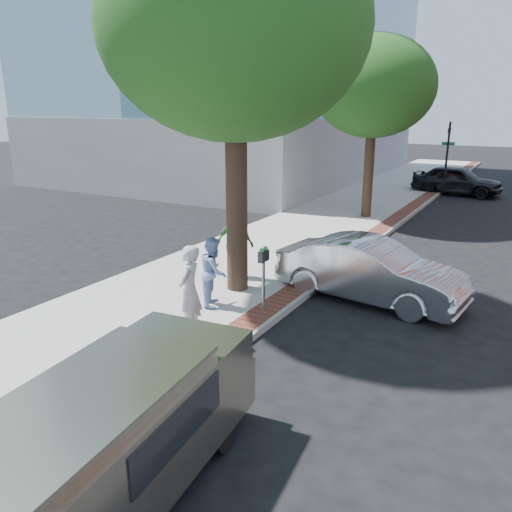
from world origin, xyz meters
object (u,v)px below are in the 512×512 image
Objects in this scene: person_officer at (214,271)px; van at (117,431)px; person_green at (235,243)px; person_gray at (189,291)px; parking_meter at (264,265)px; bg_car at (457,180)px; sedan_silver at (370,271)px.

person_officer reaches higher than van.
van is (2.92, -7.30, -0.17)m from person_green.
parking_meter is at bearing 143.06° from person_gray.
sedan_silver is at bearing -171.82° from bg_car.
sedan_silver is at bearing 51.37° from parking_meter.
van is (1.81, -3.81, -0.17)m from person_gray.
bg_car is at bearing 84.01° from van.
bg_car is (2.27, 19.84, -0.17)m from person_officer.
person_green reaches higher than bg_car.
person_officer is 0.87× the size of person_green.
sedan_silver is 17.42m from bg_car.
person_green is 0.40× the size of bg_car.
van reaches higher than bg_car.
person_green reaches higher than parking_meter.
person_officer is at bearing 107.10° from van.
parking_meter is 0.32× the size of van.
bg_car is at bearing 86.74° from parking_meter.
person_officer is at bearing 106.43° from person_green.
van is at bearing 110.11° from person_green.
van reaches higher than parking_meter.
person_officer reaches higher than parking_meter.
person_gray is 21.45m from bg_car.
sedan_silver is 7.80m from van.
parking_meter is 0.92× the size of person_officer.
bg_car is 1.00× the size of van.
van is at bearing -177.14° from sedan_silver.
sedan_silver is at bearing 132.68° from person_gray.
parking_meter is at bearing -103.45° from person_officer.
person_gray is 0.40× the size of van.
van is (0.01, -25.18, 0.11)m from bg_car.
van is (-0.62, -7.77, 0.15)m from sedan_silver.
person_green reaches higher than sedan_silver.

